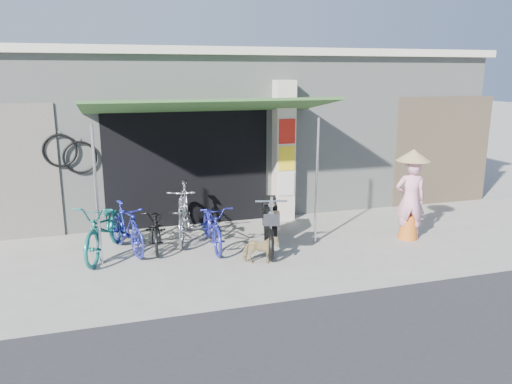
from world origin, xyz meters
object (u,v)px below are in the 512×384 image
object	(u,v)px
bike_blue	(127,228)
moped	(270,221)
bike_teal	(105,228)
street_dog	(260,249)
nun	(411,195)
bike_silver	(184,212)
bike_navy	(213,225)
bike_black	(156,227)

from	to	relation	value
bike_blue	moped	size ratio (longest dim) A/B	0.82
bike_teal	moped	xyz separation A→B (m)	(2.90, -0.43, -0.01)
street_dog	nun	size ratio (longest dim) A/B	0.34
bike_silver	bike_navy	xyz separation A→B (m)	(0.43, -0.60, -0.12)
bike_blue	nun	size ratio (longest dim) A/B	0.86
bike_teal	bike_navy	distance (m)	1.89
bike_black	bike_blue	bearing A→B (deg)	-168.38
bike_silver	bike_blue	bearing A→B (deg)	-145.94
bike_teal	bike_black	distance (m)	0.91
bike_teal	bike_blue	size ratio (longest dim) A/B	1.26
bike_navy	street_dog	xyz separation A→B (m)	(0.60, -1.05, -0.18)
bike_navy	bike_teal	bearing A→B (deg)	177.18
bike_teal	bike_blue	bearing A→B (deg)	28.46
bike_black	bike_silver	size ratio (longest dim) A/B	0.82
bike_navy	moped	world-z (taller)	moped
bike_teal	street_dog	xyz separation A→B (m)	(2.48, -1.18, -0.25)
moped	nun	world-z (taller)	nun
bike_teal	bike_blue	xyz separation A→B (m)	(0.37, 0.06, -0.05)
bike_silver	bike_teal	bearing A→B (deg)	-148.59
moped	street_dog	bearing A→B (deg)	-102.14
bike_silver	street_dog	size ratio (longest dim) A/B	3.09
bike_silver	bike_navy	bearing A→B (deg)	-40.65
bike_silver	bike_navy	distance (m)	0.75
bike_silver	street_dog	xyz separation A→B (m)	(1.03, -1.65, -0.30)
bike_black	bike_teal	bearing A→B (deg)	-167.20
bike_blue	bike_silver	world-z (taller)	bike_silver
bike_teal	bike_silver	world-z (taller)	bike_silver
bike_blue	street_dog	distance (m)	2.46
bike_silver	nun	distance (m)	4.36
bike_black	moped	bearing A→B (deg)	-10.33
bike_blue	bike_navy	size ratio (longest dim) A/B	0.91
street_dog	nun	distance (m)	3.22
bike_teal	bike_black	bearing A→B (deg)	26.78
bike_silver	bike_navy	world-z (taller)	bike_silver
bike_teal	nun	distance (m)	5.68
bike_black	bike_silver	world-z (taller)	bike_silver
bike_black	nun	bearing A→B (deg)	-5.64
bike_black	bike_navy	bearing A→B (deg)	-9.71
street_dog	nun	bearing A→B (deg)	-67.97
bike_navy	moped	distance (m)	1.06
bike_black	nun	xyz separation A→B (m)	(4.73, -0.88, 0.47)
bike_blue	moped	distance (m)	2.58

